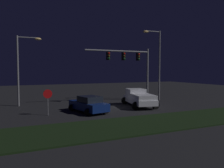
{
  "coord_description": "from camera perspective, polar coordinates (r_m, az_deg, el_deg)",
  "views": [
    {
      "loc": [
        -9.8,
        -21.99,
        3.91
      ],
      "look_at": [
        0.67,
        0.79,
        2.37
      ],
      "focal_mm": 37.33,
      "sensor_mm": 36.0,
      "label": 1
    }
  ],
  "objects": [
    {
      "name": "traffic_signal_gantry",
      "position": [
        28.26,
        4.57,
        5.52
      ],
      "size": [
        8.32,
        0.56,
        6.5
      ],
      "color": "slate",
      "rests_on": "ground_plane"
    },
    {
      "name": "street_lamp_left",
      "position": [
        26.85,
        -20.94,
        5.17
      ],
      "size": [
        2.59,
        0.44,
        7.52
      ],
      "color": "slate",
      "rests_on": "ground_plane"
    },
    {
      "name": "street_lamp_right",
      "position": [
        30.31,
        10.82,
        6.49
      ],
      "size": [
        2.55,
        0.44,
        8.85
      ],
      "color": "slate",
      "rests_on": "ground_plane"
    },
    {
      "name": "stop_sign",
      "position": [
        20.62,
        -15.47,
        -3.14
      ],
      "size": [
        0.76,
        0.08,
        2.23
      ],
      "color": "slate",
      "rests_on": "ground_plane"
    },
    {
      "name": "pickup_truck",
      "position": [
        25.03,
        6.55,
        -3.18
      ],
      "size": [
        3.61,
        5.69,
        1.8
      ],
      "rotation": [
        0.0,
        0.0,
        1.36
      ],
      "color": "silver",
      "rests_on": "ground_plane"
    },
    {
      "name": "car_sedan",
      "position": [
        21.52,
        -5.74,
        -4.97
      ],
      "size": [
        3.05,
        4.68,
        1.51
      ],
      "rotation": [
        0.0,
        0.0,
        1.78
      ],
      "color": "navy",
      "rests_on": "ground_plane"
    },
    {
      "name": "grass_median",
      "position": [
        17.51,
        10.22,
        -9.27
      ],
      "size": [
        27.02,
        5.01,
        0.1
      ],
      "primitive_type": "cube",
      "color": "black",
      "rests_on": "ground_plane"
    },
    {
      "name": "ground_plane",
      "position": [
        24.39,
        -0.66,
        -5.7
      ],
      "size": [
        80.0,
        80.0,
        0.0
      ],
      "primitive_type": "plane",
      "color": "black"
    }
  ]
}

